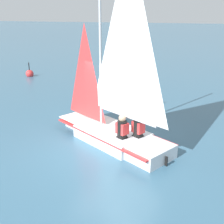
{
  "coord_description": "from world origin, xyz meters",
  "views": [
    {
      "loc": [
        7.75,
        3.43,
        3.98
      ],
      "look_at": [
        0.0,
        0.0,
        1.02
      ],
      "focal_mm": 45.0,
      "sensor_mm": 36.0,
      "label": 1
    }
  ],
  "objects_px": {
    "sailboat_main": "(113,116)",
    "buoy_marker": "(30,74)",
    "sailor_helm": "(122,131)",
    "sailor_crew": "(138,130)"
  },
  "relations": [
    {
      "from": "sailboat_main",
      "to": "buoy_marker",
      "type": "height_order",
      "value": "sailboat_main"
    },
    {
      "from": "sailor_helm",
      "to": "buoy_marker",
      "type": "relative_size",
      "value": 1.15
    },
    {
      "from": "sailor_crew",
      "to": "sailor_helm",
      "type": "bearing_deg",
      "value": 58.61
    },
    {
      "from": "sailor_helm",
      "to": "sailor_crew",
      "type": "height_order",
      "value": "same"
    },
    {
      "from": "sailboat_main",
      "to": "buoy_marker",
      "type": "xyz_separation_m",
      "value": [
        -7.13,
        -9.28,
        -0.72
      ]
    },
    {
      "from": "sailboat_main",
      "to": "buoy_marker",
      "type": "relative_size",
      "value": 5.98
    },
    {
      "from": "buoy_marker",
      "to": "sailor_helm",
      "type": "bearing_deg",
      "value": 52.2
    },
    {
      "from": "sailboat_main",
      "to": "sailor_helm",
      "type": "distance_m",
      "value": 0.73
    },
    {
      "from": "sailor_helm",
      "to": "buoy_marker",
      "type": "distance_m",
      "value": 12.38
    },
    {
      "from": "sailboat_main",
      "to": "buoy_marker",
      "type": "distance_m",
      "value": 11.73
    }
  ]
}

